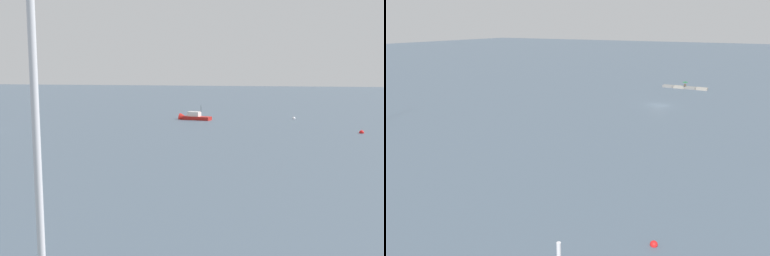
{
  "view_description": "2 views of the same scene",
  "coord_description": "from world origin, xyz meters",
  "views": [
    {
      "loc": [
        42.12,
        41.95,
        7.01
      ],
      "look_at": [
        6.42,
        30.73,
        2.44
      ],
      "focal_mm": 40.02,
      "sensor_mm": 36.0,
      "label": 1
    },
    {
      "loc": [
        -20.06,
        69.13,
        15.58
      ],
      "look_at": [
        2.1,
        29.04,
        2.36
      ],
      "focal_mm": 34.16,
      "sensor_mm": 36.0,
      "label": 2
    }
  ],
  "objects": [
    {
      "name": "person_seated_brown_left",
      "position": [
        -0.01,
        -21.53,
        0.79
      ],
      "size": [
        0.48,
        0.66,
        0.73
      ],
      "rotation": [
        0.0,
        0.0,
        -0.18
      ],
      "color": "#1E2333",
      "rests_on": "seawall_pier"
    },
    {
      "name": "umbrella_open_green",
      "position": [
        -0.03,
        -21.56,
        1.64
      ],
      "size": [
        1.28,
        1.28,
        1.28
      ],
      "color": "black",
      "rests_on": "seawall_pier"
    },
    {
      "name": "ground_plane",
      "position": [
        0.0,
        0.0,
        0.0
      ],
      "size": [
        500.0,
        500.0,
        0.0
      ],
      "primitive_type": "plane",
      "color": "#475666"
    },
    {
      "name": "mooring_buoy_mid",
      "position": [
        -13.71,
        46.24,
        0.1
      ],
      "size": [
        0.57,
        0.57,
        0.57
      ],
      "color": "red",
      "rests_on": "ground_plane"
    },
    {
      "name": "seawall_pier",
      "position": [
        0.0,
        -21.61,
        0.27
      ],
      "size": [
        10.79,
        1.72,
        0.53
      ],
      "color": "gray",
      "rests_on": "ground_plane"
    }
  ]
}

